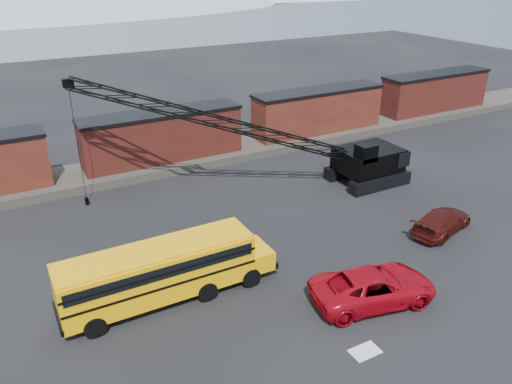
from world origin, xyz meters
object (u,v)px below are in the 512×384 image
school_bus (164,270)px  crawler_crane (225,124)px  maroon_suv (442,221)px  red_pickup (374,287)px

school_bus → crawler_crane: bearing=50.2°
maroon_suv → crawler_crane: (-9.84, 11.99, 4.84)m
red_pickup → maroon_suv: bearing=-56.3°
red_pickup → maroon_suv: (8.88, 3.56, -0.16)m
school_bus → crawler_crane: size_ratio=0.49×
school_bus → red_pickup: school_bus is taller
red_pickup → school_bus: bearing=71.9°
maroon_suv → crawler_crane: crawler_crane is taller
school_bus → maroon_suv: size_ratio=2.23×
school_bus → crawler_crane: (8.46, 10.15, 3.81)m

